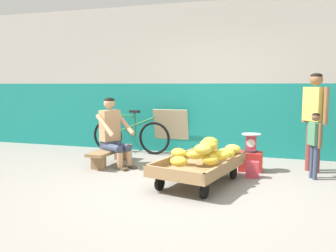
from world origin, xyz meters
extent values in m
plane|color=gray|center=(0.00, 0.00, 0.00)|extent=(80.00, 80.00, 0.00)
cube|color=#19847A|center=(0.00, 2.71, 0.69)|extent=(16.00, 0.30, 1.38)
cube|color=#B7B2A8|center=(0.00, 2.71, 2.14)|extent=(16.00, 0.30, 1.54)
cube|color=#99754C|center=(0.10, 0.47, 0.23)|extent=(1.15, 1.60, 0.05)
cube|color=#99754C|center=(-0.29, 0.56, 0.31)|extent=(0.37, 1.41, 0.10)
cube|color=#99754C|center=(0.49, 0.38, 0.31)|extent=(0.37, 1.41, 0.10)
cube|color=#99754C|center=(0.27, 1.15, 0.31)|extent=(0.83, 0.23, 0.10)
cube|color=#99754C|center=(-0.06, -0.21, 0.31)|extent=(0.83, 0.23, 0.10)
cylinder|color=black|center=(-0.09, 1.03, 0.09)|extent=(0.09, 0.19, 0.18)
cylinder|color=black|center=(0.53, 0.89, 0.09)|extent=(0.09, 0.19, 0.18)
cylinder|color=black|center=(-0.32, 0.05, 0.09)|extent=(0.09, 0.19, 0.18)
cylinder|color=black|center=(0.29, -0.09, 0.09)|extent=(0.09, 0.19, 0.18)
ellipsoid|color=gold|center=(-0.03, -0.08, 0.42)|extent=(0.30, 0.27, 0.13)
ellipsoid|color=gold|center=(0.07, 0.40, 0.42)|extent=(0.27, 0.22, 0.13)
ellipsoid|color=yellow|center=(0.13, 0.53, 0.42)|extent=(0.30, 0.27, 0.13)
ellipsoid|color=yellow|center=(0.45, 0.64, 0.42)|extent=(0.29, 0.25, 0.13)
ellipsoid|color=yellow|center=(0.50, 0.96, 0.42)|extent=(0.28, 0.25, 0.13)
ellipsoid|color=gold|center=(0.15, 0.73, 0.42)|extent=(0.25, 0.20, 0.13)
ellipsoid|color=yellow|center=(0.40, 0.46, 0.42)|extent=(0.25, 0.19, 0.13)
ellipsoid|color=gold|center=(-0.17, 0.44, 0.42)|extent=(0.30, 0.28, 0.13)
ellipsoid|color=gold|center=(0.32, 0.14, 0.42)|extent=(0.30, 0.27, 0.13)
ellipsoid|color=gold|center=(0.20, 0.53, 0.55)|extent=(0.30, 0.30, 0.13)
ellipsoid|color=gold|center=(0.23, 0.13, 0.55)|extent=(0.28, 0.24, 0.13)
ellipsoid|color=gold|center=(0.25, 0.40, 0.55)|extent=(0.28, 0.24, 0.13)
ellipsoid|color=gold|center=(0.20, 0.77, 0.55)|extent=(0.30, 0.28, 0.13)
cube|color=olive|center=(-1.59, 1.20, 0.24)|extent=(0.36, 1.12, 0.05)
cube|color=olive|center=(-1.56, 1.58, 0.11)|extent=(0.24, 0.09, 0.22)
cube|color=olive|center=(-1.61, 0.81, 0.11)|extent=(0.24, 0.09, 0.22)
cylinder|color=tan|center=(-1.19, 1.08, 0.14)|extent=(0.10, 0.10, 0.27)
cube|color=#4C3D2D|center=(-1.14, 1.05, 0.02)|extent=(0.24, 0.19, 0.04)
cylinder|color=#38425B|center=(-1.37, 1.18, 0.32)|extent=(0.41, 0.31, 0.13)
cylinder|color=tan|center=(-1.28, 0.92, 0.14)|extent=(0.10, 0.10, 0.27)
cube|color=#4C3D2D|center=(-1.23, 0.89, 0.02)|extent=(0.24, 0.19, 0.04)
cylinder|color=#38425B|center=(-1.46, 1.02, 0.32)|extent=(0.41, 0.31, 0.13)
cube|color=#38425B|center=(-1.59, 1.20, 0.34)|extent=(0.33, 0.35, 0.14)
cube|color=tan|center=(-1.59, 1.20, 0.67)|extent=(0.31, 0.37, 0.52)
cylinder|color=tan|center=(-1.35, 1.29, 0.70)|extent=(0.45, 0.30, 0.36)
cylinder|color=tan|center=(-1.55, 0.95, 0.70)|extent=(0.45, 0.30, 0.36)
sphere|color=tan|center=(-1.59, 1.20, 1.05)|extent=(0.19, 0.19, 0.19)
ellipsoid|color=black|center=(-1.59, 1.20, 1.10)|extent=(0.17, 0.17, 0.09)
cube|color=red|center=(0.73, 1.44, 0.15)|extent=(0.36, 0.28, 0.30)
cylinder|color=#28282D|center=(0.73, 1.44, 0.32)|extent=(0.20, 0.20, 0.03)
cube|color=#C6384C|center=(0.73, 1.44, 0.45)|extent=(0.16, 0.10, 0.24)
cylinder|color=white|center=(0.73, 1.39, 0.45)|extent=(0.13, 0.01, 0.13)
cylinder|color=#B2B5BA|center=(0.73, 1.44, 0.58)|extent=(0.30, 0.30, 0.01)
torus|color=black|center=(-2.17, 2.26, 0.32)|extent=(0.64, 0.07, 0.64)
torus|color=black|center=(-1.15, 2.23, 0.32)|extent=(0.64, 0.07, 0.64)
cylinder|color=#236B3D|center=(-1.66, 2.24, 0.52)|extent=(1.03, 0.07, 0.43)
cylinder|color=#236B3D|center=(-1.56, 2.24, 0.56)|extent=(0.04, 0.04, 0.48)
cylinder|color=#236B3D|center=(-1.87, 2.25, 0.76)|extent=(0.62, 0.06, 0.12)
cube|color=black|center=(-1.56, 2.24, 0.83)|extent=(0.20, 0.11, 0.05)
cylinder|color=black|center=(-2.17, 2.26, 0.78)|extent=(0.05, 0.48, 0.03)
cube|color=#C6B289|center=(-0.90, 2.53, 0.43)|extent=(0.70, 0.26, 0.88)
cylinder|color=brown|center=(1.71, 1.61, 0.40)|extent=(0.10, 0.10, 0.80)
cylinder|color=brown|center=(1.61, 1.74, 0.40)|extent=(0.10, 0.10, 0.80)
cube|color=gold|center=(1.66, 1.68, 1.06)|extent=(0.36, 0.37, 0.52)
cylinder|color=brown|center=(1.79, 1.51, 1.04)|extent=(0.07, 0.07, 0.56)
cylinder|color=brown|center=(1.52, 1.84, 1.04)|extent=(0.07, 0.07, 0.56)
sphere|color=brown|center=(1.66, 1.68, 1.44)|extent=(0.19, 0.19, 0.19)
ellipsoid|color=black|center=(1.66, 1.68, 1.49)|extent=(0.17, 0.17, 0.09)
cylinder|color=#38425B|center=(1.65, 1.18, 0.25)|extent=(0.06, 0.06, 0.50)
cylinder|color=#38425B|center=(1.61, 1.27, 0.25)|extent=(0.06, 0.06, 0.50)
cube|color=#427A56|center=(1.63, 1.22, 0.66)|extent=(0.19, 0.23, 0.32)
cylinder|color=brown|center=(1.68, 1.10, 0.65)|extent=(0.04, 0.04, 0.35)
cylinder|color=brown|center=(1.58, 1.34, 0.65)|extent=(0.04, 0.04, 0.35)
sphere|color=brown|center=(1.63, 1.22, 0.90)|extent=(0.12, 0.12, 0.12)
ellipsoid|color=black|center=(1.63, 1.22, 0.93)|extent=(0.11, 0.11, 0.05)
cube|color=#D13D4C|center=(0.79, 1.04, 0.12)|extent=(0.18, 0.12, 0.24)
camera|label=1|loc=(1.06, -4.10, 1.36)|focal=37.31mm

